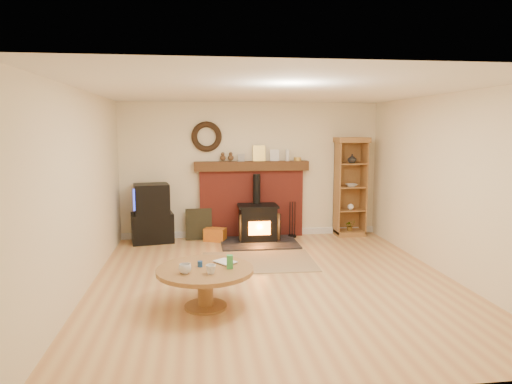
{
  "coord_description": "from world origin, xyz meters",
  "views": [
    {
      "loc": [
        -1.04,
        -6.02,
        2.11
      ],
      "look_at": [
        -0.13,
        1.0,
        1.12
      ],
      "focal_mm": 32.0,
      "sensor_mm": 36.0,
      "label": 1
    }
  ],
  "objects": [
    {
      "name": "fire_tools",
      "position": [
        0.78,
        2.5,
        0.13
      ],
      "size": [
        0.16,
        0.16,
        0.7
      ],
      "color": "black",
      "rests_on": "ground"
    },
    {
      "name": "leaning_painting",
      "position": [
        -1.02,
        2.55,
        0.3
      ],
      "size": [
        0.5,
        0.13,
        0.59
      ],
      "primitive_type": "cube",
      "rotation": [
        -0.17,
        0.0,
        0.0
      ],
      "color": "black",
      "rests_on": "ground"
    },
    {
      "name": "firelog_box",
      "position": [
        -0.72,
        2.4,
        0.12
      ],
      "size": [
        0.45,
        0.37,
        0.24
      ],
      "primitive_type": "cube",
      "rotation": [
        0.0,
        0.0,
        -0.39
      ],
      "color": "orange",
      "rests_on": "ground"
    },
    {
      "name": "room_shell",
      "position": [
        -0.02,
        0.09,
        1.72
      ],
      "size": [
        5.02,
        5.52,
        2.61
      ],
      "color": "beige",
      "rests_on": "ground"
    },
    {
      "name": "curio_cabinet",
      "position": [
        1.94,
        2.55,
        0.97
      ],
      "size": [
        0.62,
        0.45,
        1.93
      ],
      "color": "brown",
      "rests_on": "ground"
    },
    {
      "name": "area_rug",
      "position": [
        -0.1,
        0.94,
        0.01
      ],
      "size": [
        1.81,
        1.27,
        0.01
      ],
      "primitive_type": "cube",
      "rotation": [
        0.0,
        0.0,
        -0.03
      ],
      "color": "brown",
      "rests_on": "ground"
    },
    {
      "name": "chimney_breast",
      "position": [
        0.0,
        2.67,
        0.8
      ],
      "size": [
        2.2,
        0.22,
        1.78
      ],
      "color": "maroon",
      "rests_on": "ground"
    },
    {
      "name": "tv_unit",
      "position": [
        -1.88,
        2.47,
        0.52
      ],
      "size": [
        0.83,
        0.64,
        1.09
      ],
      "color": "black",
      "rests_on": "ground"
    },
    {
      "name": "wood_stove",
      "position": [
        0.07,
        2.27,
        0.33
      ],
      "size": [
        1.4,
        1.0,
        1.25
      ],
      "color": "black",
      "rests_on": "ground"
    },
    {
      "name": "ground",
      "position": [
        0.0,
        0.0,
        0.0
      ],
      "size": [
        5.5,
        5.5,
        0.0
      ],
      "primitive_type": "plane",
      "color": "tan",
      "rests_on": "ground"
    },
    {
      "name": "coffee_table",
      "position": [
        -0.97,
        -0.83,
        0.39
      ],
      "size": [
        1.14,
        1.14,
        0.64
      ],
      "color": "brown",
      "rests_on": "ground"
    }
  ]
}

